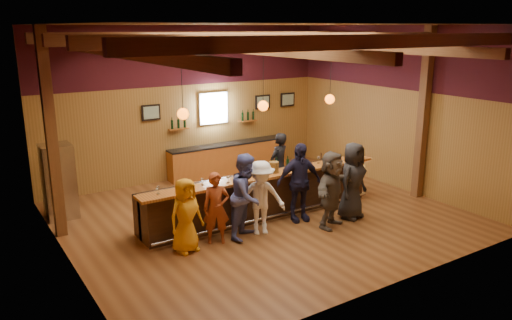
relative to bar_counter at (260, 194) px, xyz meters
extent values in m
plane|color=brown|center=(-0.02, -0.15, -0.52)|extent=(9.00, 9.00, 0.00)
cube|color=brown|center=(-0.02, 3.85, 1.73)|extent=(9.00, 0.04, 4.50)
cube|color=brown|center=(-0.02, -4.15, 1.73)|extent=(9.00, 0.04, 4.50)
cube|color=brown|center=(-4.52, -0.15, 1.73)|extent=(0.04, 8.00, 4.50)
cube|color=brown|center=(4.48, -0.15, 1.73)|extent=(0.04, 8.00, 4.50)
cube|color=brown|center=(-0.02, -0.15, 3.98)|extent=(9.00, 8.00, 0.04)
cube|color=#3E1119|center=(-0.02, 3.83, 3.13)|extent=(9.00, 0.01, 1.70)
cube|color=#3E1119|center=(-4.50, -0.15, 3.13)|extent=(0.01, 8.00, 1.70)
cube|color=#3E1119|center=(4.46, -0.15, 3.13)|extent=(0.01, 8.00, 1.70)
cube|color=brown|center=(-4.37, 1.35, 1.73)|extent=(0.22, 0.22, 4.50)
cube|color=brown|center=(4.33, -1.15, 1.73)|extent=(0.22, 0.22, 4.50)
cube|color=brown|center=(-0.02, -3.15, 3.68)|extent=(8.80, 0.20, 0.25)
cube|color=brown|center=(-0.02, -1.15, 3.68)|extent=(8.80, 0.20, 0.25)
cube|color=brown|center=(-0.02, 0.85, 3.68)|extent=(8.80, 0.20, 0.25)
cube|color=brown|center=(-0.02, 2.85, 3.68)|extent=(8.80, 0.20, 0.25)
cube|color=brown|center=(-3.02, -0.15, 3.43)|extent=(0.18, 7.80, 0.22)
cube|color=brown|center=(-0.02, -0.15, 3.43)|extent=(0.18, 7.80, 0.22)
cube|color=brown|center=(2.98, -0.15, 3.43)|extent=(0.18, 7.80, 0.22)
cube|color=black|center=(-0.02, -0.15, 0.00)|extent=(6.00, 0.60, 1.05)
cube|color=#9A501C|center=(-0.02, -0.33, 0.56)|extent=(6.30, 0.50, 0.06)
cube|color=black|center=(-0.02, 0.23, 0.40)|extent=(6.00, 0.48, 0.05)
cube|color=black|center=(-0.02, 0.23, -0.07)|extent=(6.00, 0.48, 0.90)
cube|color=silver|center=(1.98, 0.23, 0.36)|extent=(0.45, 0.40, 0.14)
cube|color=silver|center=(2.48, 0.23, 0.36)|extent=(0.45, 0.40, 0.14)
cylinder|color=silver|center=(-0.02, -0.57, -0.37)|extent=(6.00, 0.06, 0.06)
cube|color=#9A501C|center=(1.18, 3.57, -0.07)|extent=(4.00, 0.50, 0.90)
cube|color=black|center=(1.18, 3.57, 0.40)|extent=(4.00, 0.52, 0.05)
cube|color=silver|center=(0.78, 3.80, 1.53)|extent=(0.95, 0.08, 0.95)
cube|color=white|center=(0.78, 3.75, 1.53)|extent=(0.78, 0.01, 0.78)
cube|color=black|center=(-1.22, 3.79, 1.58)|extent=(0.55, 0.04, 0.45)
cube|color=silver|center=(-1.22, 3.77, 1.58)|extent=(0.45, 0.01, 0.35)
cube|color=black|center=(2.58, 3.79, 1.58)|extent=(0.55, 0.04, 0.45)
cube|color=silver|center=(2.58, 3.77, 1.58)|extent=(0.45, 0.01, 0.35)
cube|color=black|center=(3.58, 3.79, 1.58)|extent=(0.55, 0.04, 0.45)
cube|color=silver|center=(3.58, 3.77, 1.58)|extent=(0.45, 0.01, 0.35)
cube|color=#9A501C|center=(-0.42, 3.73, 1.03)|extent=(0.60, 0.18, 0.04)
cylinder|color=black|center=(-0.62, 3.73, 1.18)|extent=(0.07, 0.07, 0.26)
cylinder|color=black|center=(-0.42, 3.73, 1.18)|extent=(0.07, 0.07, 0.26)
cylinder|color=black|center=(-0.22, 3.73, 1.18)|extent=(0.07, 0.07, 0.26)
cube|color=#9A501C|center=(1.98, 3.73, 1.03)|extent=(0.60, 0.18, 0.04)
cylinder|color=black|center=(1.78, 3.73, 1.18)|extent=(0.07, 0.07, 0.26)
cylinder|color=black|center=(1.98, 3.73, 1.18)|extent=(0.07, 0.07, 0.26)
cylinder|color=black|center=(2.18, 3.73, 1.18)|extent=(0.07, 0.07, 0.26)
cylinder|color=black|center=(-2.02, -0.15, 2.80)|extent=(0.01, 0.01, 1.25)
sphere|color=#F25D0C|center=(-2.02, -0.15, 2.18)|extent=(0.24, 0.24, 0.24)
cylinder|color=black|center=(-0.02, -0.15, 2.80)|extent=(0.01, 0.01, 1.25)
sphere|color=#F25D0C|center=(-0.02, -0.15, 2.18)|extent=(0.24, 0.24, 0.24)
cylinder|color=black|center=(1.98, -0.15, 2.80)|extent=(0.01, 0.01, 1.25)
sphere|color=#F25D0C|center=(1.98, -0.15, 2.18)|extent=(0.24, 0.24, 0.24)
cube|color=silver|center=(-4.12, 2.45, 0.38)|extent=(0.70, 0.70, 1.80)
imported|color=orange|center=(-2.39, -0.91, 0.25)|extent=(0.83, 0.62, 1.55)
imported|color=#953C1B|center=(-1.66, -0.86, 0.25)|extent=(0.66, 0.57, 1.54)
imported|color=#525CA5|center=(-0.96, -0.94, 0.41)|extent=(1.15, 1.09, 1.87)
imported|color=white|center=(-0.61, -0.97, 0.31)|extent=(1.23, 1.00, 1.67)
imported|color=#1D1B36|center=(0.56, -0.80, 0.42)|extent=(1.17, 0.67, 1.88)
imported|color=#564E45|center=(0.95, -1.50, 0.37)|extent=(1.73, 1.13, 1.79)
imported|color=black|center=(1.74, -1.35, 0.40)|extent=(1.03, 0.82, 1.85)
imported|color=black|center=(1.16, 0.86, 0.36)|extent=(0.74, 0.61, 1.75)
cylinder|color=brown|center=(0.20, -0.28, 0.72)|extent=(0.24, 0.24, 0.26)
cylinder|color=black|center=(0.37, -0.17, 0.71)|extent=(0.07, 0.07, 0.24)
cylinder|color=black|center=(0.37, -0.17, 0.87)|extent=(0.02, 0.02, 0.08)
cylinder|color=black|center=(0.67, -0.20, 0.71)|extent=(0.07, 0.07, 0.24)
cylinder|color=black|center=(0.67, -0.20, 0.87)|extent=(0.02, 0.02, 0.08)
cylinder|color=silver|center=(-2.70, -0.28, 0.59)|extent=(0.07, 0.07, 0.01)
cylinder|color=silver|center=(-2.70, -0.28, 0.65)|extent=(0.01, 0.01, 0.10)
sphere|color=silver|center=(-2.70, -0.28, 0.73)|extent=(0.08, 0.08, 0.08)
cylinder|color=silver|center=(-2.19, -0.34, 0.59)|extent=(0.07, 0.07, 0.01)
cylinder|color=silver|center=(-2.19, -0.34, 0.65)|extent=(0.01, 0.01, 0.10)
sphere|color=silver|center=(-2.19, -0.34, 0.73)|extent=(0.08, 0.08, 0.08)
cylinder|color=silver|center=(-1.66, -0.24, 0.59)|extent=(0.06, 0.06, 0.01)
cylinder|color=silver|center=(-1.66, -0.24, 0.64)|extent=(0.01, 0.01, 0.09)
sphere|color=silver|center=(-1.66, -0.24, 0.72)|extent=(0.07, 0.07, 0.07)
cylinder|color=silver|center=(-1.10, -0.39, 0.59)|extent=(0.07, 0.07, 0.01)
cylinder|color=silver|center=(-1.10, -0.39, 0.64)|extent=(0.01, 0.01, 0.09)
sphere|color=silver|center=(-1.10, -0.39, 0.72)|extent=(0.07, 0.07, 0.07)
cylinder|color=silver|center=(-0.34, -0.28, 0.59)|extent=(0.07, 0.07, 0.01)
cylinder|color=silver|center=(-0.34, -0.28, 0.64)|extent=(0.01, 0.01, 0.09)
sphere|color=silver|center=(-0.34, -0.28, 0.72)|extent=(0.08, 0.08, 0.08)
cylinder|color=silver|center=(0.86, -0.35, 0.59)|extent=(0.07, 0.07, 0.01)
cylinder|color=silver|center=(0.86, -0.35, 0.65)|extent=(0.01, 0.01, 0.10)
sphere|color=silver|center=(0.86, -0.35, 0.73)|extent=(0.08, 0.08, 0.08)
cylinder|color=silver|center=(1.63, -0.21, 0.59)|extent=(0.07, 0.07, 0.01)
cylinder|color=silver|center=(1.63, -0.21, 0.65)|extent=(0.01, 0.01, 0.10)
sphere|color=silver|center=(1.63, -0.21, 0.73)|extent=(0.08, 0.08, 0.08)
cylinder|color=silver|center=(1.87, -0.31, 0.59)|extent=(0.08, 0.08, 0.01)
cylinder|color=silver|center=(1.87, -0.31, 0.65)|extent=(0.01, 0.01, 0.11)
sphere|color=silver|center=(1.87, -0.31, 0.74)|extent=(0.09, 0.09, 0.09)
camera|label=1|loc=(-6.29, -9.59, 3.93)|focal=35.00mm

